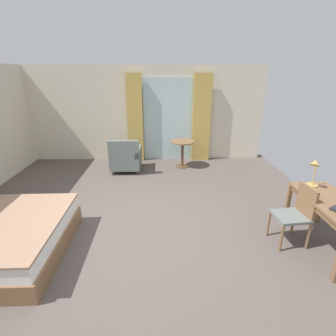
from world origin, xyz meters
The scene contains 10 objects.
ground centered at (0.00, 0.00, -0.05)m, with size 6.97×7.89×0.10m, color #564C47.
wall_back centered at (0.00, 3.68, 1.28)m, with size 6.57×0.12×2.56m, color beige.
balcony_glass_door centered at (0.64, 3.60, 1.13)m, with size 1.38×0.02×2.25m, color silver.
curtain_panel_left centered at (-0.27, 3.50, 1.18)m, with size 0.41×0.10×2.36m, color tan.
curtain_panel_right centered at (1.55, 3.50, 1.18)m, with size 0.50×0.10×2.36m, color tan.
writing_desk centered at (2.79, -0.49, 0.64)m, with size 0.62×1.37×0.73m.
desk_chair centered at (2.37, -0.36, 0.50)m, with size 0.48×0.45×0.89m.
desk_lamp centered at (2.72, -0.02, 1.04)m, with size 0.26×0.27×0.50m.
armchair_by_window centered at (-0.46, 2.65, 0.34)m, with size 0.73×0.80×0.86m.
round_cafe_table centered at (1.00, 2.93, 0.51)m, with size 0.63×0.63×0.70m.
Camera 1 is at (0.46, -3.49, 2.36)m, focal length 27.22 mm.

